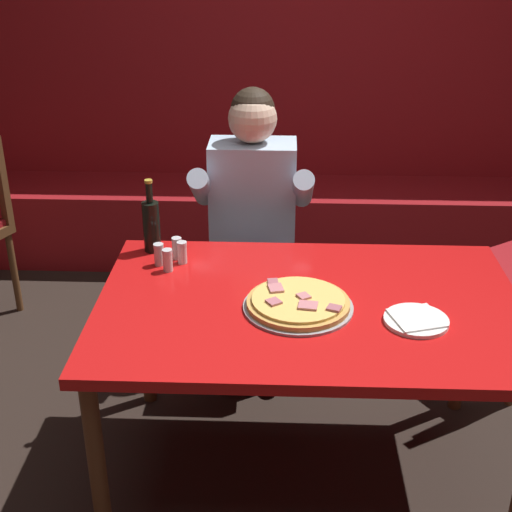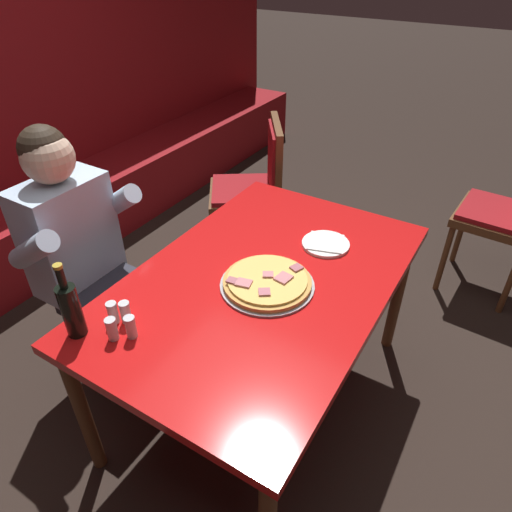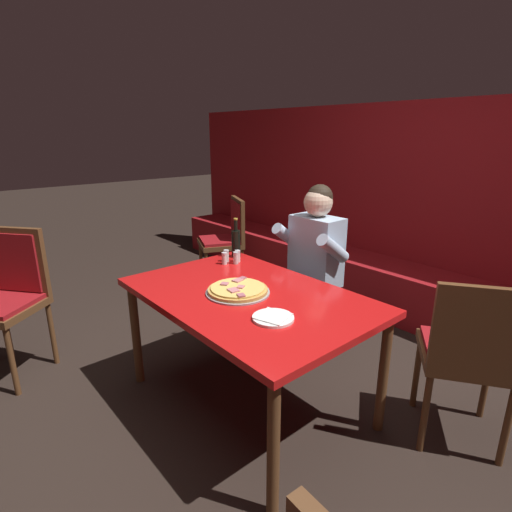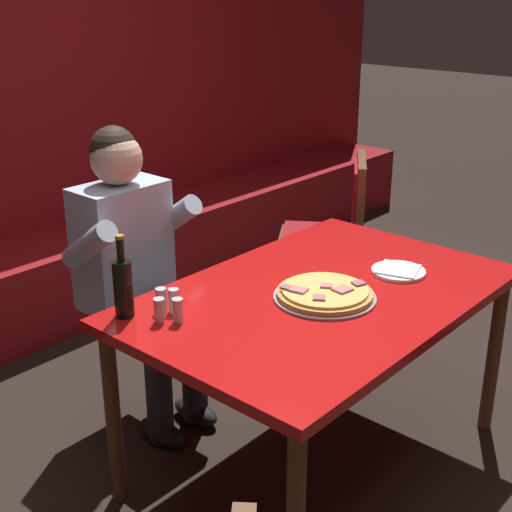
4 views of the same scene
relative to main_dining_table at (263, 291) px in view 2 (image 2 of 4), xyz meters
name	(u,v)px [view 2 (image 2 of 4)]	position (x,y,z in m)	size (l,w,h in m)	color
ground_plane	(261,395)	(0.00, 0.00, -0.67)	(24.00, 24.00, 0.00)	black
booth_bench	(13,247)	(0.00, 1.86, -0.44)	(6.46, 0.48, 0.46)	maroon
main_dining_table	(263,291)	(0.00, 0.00, 0.00)	(1.45, 0.95, 0.74)	brown
pizza	(267,282)	(-0.04, -0.04, 0.09)	(0.37, 0.37, 0.05)	#9E9EA3
plate_white_paper	(326,244)	(0.34, -0.12, 0.08)	(0.21, 0.21, 0.02)	white
beer_bottle	(71,309)	(-0.60, 0.39, 0.18)	(0.07, 0.07, 0.29)	black
shaker_oregano	(113,314)	(-0.50, 0.32, 0.11)	(0.04, 0.04, 0.09)	silver
shaker_parmesan	(126,313)	(-0.47, 0.28, 0.11)	(0.04, 0.04, 0.09)	silver
shaker_black_pepper	(112,330)	(-0.56, 0.26, 0.11)	(0.04, 0.04, 0.09)	silver
shaker_red_pepper_flakes	(131,328)	(-0.52, 0.21, 0.11)	(0.04, 0.04, 0.09)	silver
diner_seated_blue_shirt	(87,255)	(-0.23, 0.77, 0.04)	(0.53, 0.53, 1.27)	black
dining_chair_far_right	(256,183)	(1.00, 0.64, -0.10)	(0.61, 0.61, 0.96)	brown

